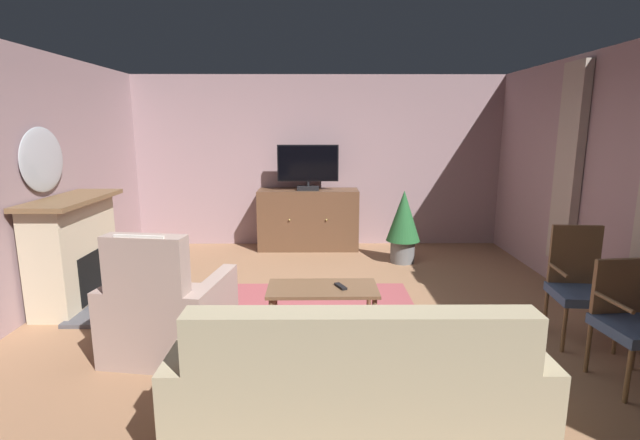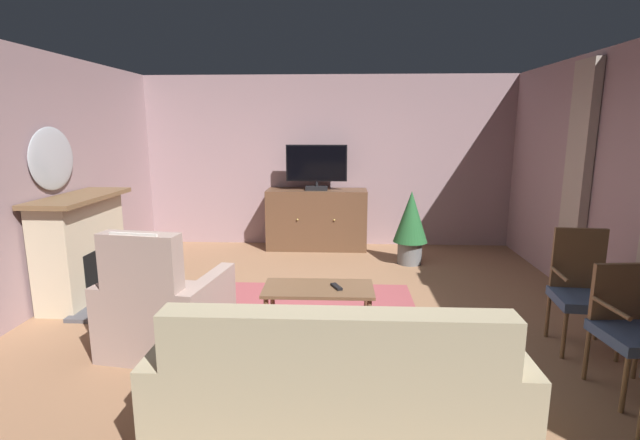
% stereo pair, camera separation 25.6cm
% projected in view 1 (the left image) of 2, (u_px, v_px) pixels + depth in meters
% --- Properties ---
extents(ground_plane, '(6.44, 6.75, 0.04)m').
position_uv_depth(ground_plane, '(319.00, 320.00, 4.77)').
color(ground_plane, '#936B4C').
extents(wall_back, '(6.44, 0.10, 2.71)m').
position_uv_depth(wall_back, '(318.00, 162.00, 7.56)').
color(wall_back, gray).
rests_on(wall_back, ground_plane).
extents(wall_left, '(0.10, 6.75, 2.71)m').
position_uv_depth(wall_left, '(9.00, 186.00, 4.48)').
color(wall_left, gray).
rests_on(wall_left, ground_plane).
extents(wall_right_with_window, '(0.10, 6.75, 2.71)m').
position_uv_depth(wall_right_with_window, '(626.00, 186.00, 4.51)').
color(wall_right_with_window, '#A6858B').
rests_on(wall_right_with_window, ground_plane).
extents(curtain_panel_far, '(0.10, 0.44, 2.27)m').
position_uv_depth(curtain_panel_far, '(569.00, 164.00, 5.34)').
color(curtain_panel_far, '#B2A393').
extents(rug_central, '(2.36, 2.10, 0.01)m').
position_uv_depth(rug_central, '(305.00, 319.00, 4.74)').
color(rug_central, '#9E474C').
rests_on(rug_central, ground_plane).
extents(fireplace, '(0.88, 1.41, 1.18)m').
position_uv_depth(fireplace, '(76.00, 253.00, 5.09)').
color(fireplace, '#4C4C51').
rests_on(fireplace, ground_plane).
extents(wall_mirror_oval, '(0.06, 0.79, 0.68)m').
position_uv_depth(wall_mirror_oval, '(42.00, 160.00, 4.88)').
color(wall_mirror_oval, '#B2B7BF').
extents(tv_cabinet, '(1.56, 0.56, 0.94)m').
position_uv_depth(tv_cabinet, '(308.00, 221.00, 7.39)').
color(tv_cabinet, '#402A1C').
rests_on(tv_cabinet, ground_plane).
extents(television, '(0.94, 0.20, 0.70)m').
position_uv_depth(television, '(308.00, 166.00, 7.17)').
color(television, black).
rests_on(television, tv_cabinet).
extents(coffee_table, '(1.01, 0.51, 0.48)m').
position_uv_depth(coffee_table, '(322.00, 293.00, 4.27)').
color(coffee_table, brown).
rests_on(coffee_table, ground_plane).
extents(tv_remote, '(0.12, 0.18, 0.02)m').
position_uv_depth(tv_remote, '(341.00, 286.00, 4.25)').
color(tv_remote, black).
rests_on(tv_remote, coffee_table).
extents(sofa_floral, '(2.21, 0.95, 0.95)m').
position_uv_depth(sofa_floral, '(356.00, 389.00, 2.92)').
color(sofa_floral, tan).
rests_on(sofa_floral, ground_plane).
extents(armchair_beside_cabinet, '(1.03, 1.03, 1.13)m').
position_uv_depth(armchair_beside_cabinet, '(168.00, 314.00, 4.00)').
color(armchair_beside_cabinet, '#A3897F').
rests_on(armchair_beside_cabinet, ground_plane).
extents(side_chair_beside_plant, '(0.50, 0.53, 0.92)m').
position_uv_depth(side_chair_beside_plant, '(630.00, 319.00, 3.50)').
color(side_chair_beside_plant, '#42567A').
rests_on(side_chair_beside_plant, ground_plane).
extents(side_chair_far_end, '(0.53, 0.52, 1.04)m').
position_uv_depth(side_chair_far_end, '(579.00, 283.00, 4.20)').
color(side_chair_far_end, '#42567A').
rests_on(side_chair_far_end, ground_plane).
extents(potted_plant_leafy_by_curtain, '(0.48, 0.48, 1.04)m').
position_uv_depth(potted_plant_leafy_by_curtain, '(403.00, 222.00, 6.60)').
color(potted_plant_leafy_by_curtain, slate).
rests_on(potted_plant_leafy_by_curtain, ground_plane).
extents(cat, '(0.26, 0.69, 0.23)m').
position_uv_depth(cat, '(196.00, 298.00, 5.01)').
color(cat, gray).
rests_on(cat, ground_plane).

